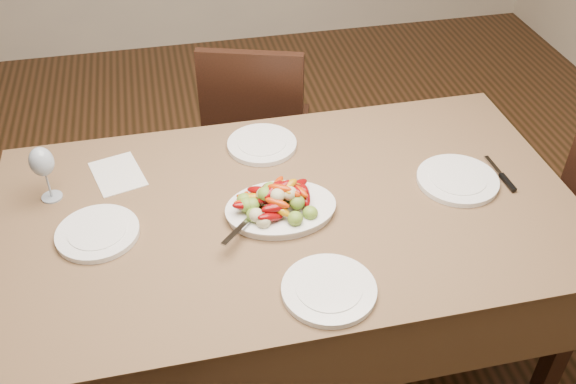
# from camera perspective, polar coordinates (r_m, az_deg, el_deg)

# --- Properties ---
(dining_table) EXTENTS (1.84, 1.05, 0.76)m
(dining_table) POSITION_cam_1_polar(r_m,az_deg,el_deg) (2.29, 0.00, -8.56)
(dining_table) COLOR brown
(dining_table) RESTS_ON ground
(chair_far) EXTENTS (0.53, 0.53, 0.95)m
(chair_far) POSITION_cam_1_polar(r_m,az_deg,el_deg) (2.90, -2.57, 5.64)
(chair_far) COLOR black
(chair_far) RESTS_ON ground
(serving_platter) EXTENTS (0.34, 0.25, 0.02)m
(serving_platter) POSITION_cam_1_polar(r_m,az_deg,el_deg) (2.00, -0.64, -1.64)
(serving_platter) COLOR white
(serving_platter) RESTS_ON dining_table
(roasted_vegetables) EXTENTS (0.28, 0.19, 0.09)m
(roasted_vegetables) POSITION_cam_1_polar(r_m,az_deg,el_deg) (1.96, -0.65, -0.38)
(roasted_vegetables) COLOR #6F0506
(roasted_vegetables) RESTS_ON serving_platter
(serving_spoon) EXTENTS (0.25, 0.23, 0.03)m
(serving_spoon) POSITION_cam_1_polar(r_m,az_deg,el_deg) (1.94, -2.30, -1.79)
(serving_spoon) COLOR #9EA0A8
(serving_spoon) RESTS_ON serving_platter
(plate_left) EXTENTS (0.25, 0.25, 0.02)m
(plate_left) POSITION_cam_1_polar(r_m,az_deg,el_deg) (2.01, -16.56, -3.53)
(plate_left) COLOR white
(plate_left) RESTS_ON dining_table
(plate_right) EXTENTS (0.27, 0.27, 0.02)m
(plate_right) POSITION_cam_1_polar(r_m,az_deg,el_deg) (2.19, 14.83, 1.03)
(plate_right) COLOR white
(plate_right) RESTS_ON dining_table
(plate_far) EXTENTS (0.25, 0.25, 0.02)m
(plate_far) POSITION_cam_1_polar(r_m,az_deg,el_deg) (2.29, -2.33, 4.23)
(plate_far) COLOR white
(plate_far) RESTS_ON dining_table
(plate_near) EXTENTS (0.26, 0.26, 0.02)m
(plate_near) POSITION_cam_1_polar(r_m,az_deg,el_deg) (1.77, 3.66, -8.68)
(plate_near) COLOR white
(plate_near) RESTS_ON dining_table
(wine_glass) EXTENTS (0.08, 0.08, 0.20)m
(wine_glass) POSITION_cam_1_polar(r_m,az_deg,el_deg) (2.14, -20.81, 1.64)
(wine_glass) COLOR #8C99A5
(wine_glass) RESTS_ON dining_table
(menu_card) EXTENTS (0.20, 0.24, 0.00)m
(menu_card) POSITION_cam_1_polar(r_m,az_deg,el_deg) (2.23, -14.90, 1.56)
(menu_card) COLOR silver
(menu_card) RESTS_ON dining_table
(table_knife) EXTENTS (0.02, 0.20, 0.01)m
(table_knife) POSITION_cam_1_polar(r_m,az_deg,el_deg) (2.26, 18.40, 1.42)
(table_knife) COLOR #9EA0A8
(table_knife) RESTS_ON dining_table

